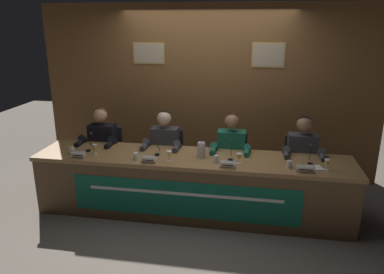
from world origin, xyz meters
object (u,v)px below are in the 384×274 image
panelist_center_left (164,149)px  juice_glass_far_right (327,163)px  water_cup_far_right (289,165)px  juice_glass_center_right (239,157)px  nameplate_far_left (78,155)px  panelist_far_right (302,157)px  water_pitcher_central (201,150)px  document_stack_far_right (312,168)px  chair_center_left (168,163)px  juice_glass_center_left (169,154)px  water_cup_center_right (216,159)px  water_cup_far_left (72,151)px  nameplate_center_left (148,160)px  microphone_far_left (89,145)px  nameplate_center_right (228,165)px  conference_table (190,178)px  chair_far_right (299,171)px  microphone_far_right (310,157)px  juice_glass_far_left (95,147)px  chair_far_left (108,159)px  water_cup_center_left (136,156)px  microphone_center_left (158,149)px  nameplate_far_right (306,169)px  panelist_center_right (231,153)px  microphone_center_right (231,154)px  chair_center_right (231,167)px

panelist_center_left → juice_glass_far_right: (2.00, -0.53, 0.14)m
water_cup_far_right → juice_glass_center_right: bearing=176.8°
nameplate_far_left → panelist_far_right: bearing=13.6°
water_pitcher_central → document_stack_far_right: 1.30m
chair_center_left → water_pitcher_central: 0.91m
juice_glass_center_left → water_cup_center_right: size_ratio=1.46×
water_cup_far_left → nameplate_center_left: (1.03, -0.14, 0.00)m
microphone_far_left → nameplate_center_right: size_ratio=1.23×
document_stack_far_right → conference_table: bearing=179.1°
water_cup_far_right → document_stack_far_right: (0.26, 0.03, -0.03)m
water_pitcher_central → water_cup_far_right: bearing=-8.9°
chair_far_right → microphone_far_right: bearing=-85.3°
microphone_far_right → juice_glass_far_left: bearing=-177.1°
nameplate_center_right → water_cup_far_right: bearing=10.7°
nameplate_far_left → chair_center_left: (0.90, 0.85, -0.37)m
conference_table → microphone_far_left: 1.38m
conference_table → chair_far_left: (-1.35, 0.68, -0.10)m
panelist_center_left → microphone_far_right: (1.84, -0.36, 0.13)m
juice_glass_far_left → water_pitcher_central: (1.32, 0.11, 0.01)m
water_cup_center_left → document_stack_far_right: 2.05m
water_cup_far_left → nameplate_center_right: water_cup_far_left is taller
nameplate_far_left → microphone_center_left: size_ratio=0.75×
juice_glass_far_left → juice_glass_center_left: 0.97m
juice_glass_center_right → nameplate_far_right: juice_glass_center_right is taller
nameplate_center_right → juice_glass_far_right: (1.08, 0.13, 0.05)m
chair_center_left → panelist_center_left: bearing=-90.0°
nameplate_far_left → document_stack_far_right: (2.75, 0.15, -0.03)m
water_cup_center_right → conference_table: bearing=174.8°
water_cup_center_left → nameplate_far_right: bearing=-1.9°
juice_glass_far_left → nameplate_center_left: (0.74, -0.18, -0.05)m
water_cup_far_right → nameplate_far_right: bearing=-33.4°
microphone_far_left → juice_glass_center_left: (1.10, -0.20, 0.01)m
nameplate_far_left → panelist_center_right: 1.92m
water_cup_far_left → water_cup_far_right: (2.64, -0.01, 0.00)m
microphone_far_left → juice_glass_center_left: 1.12m
panelist_center_left → microphone_center_right: bearing=-22.8°
panelist_far_right → water_cup_far_left: bearing=-169.4°
nameplate_center_right → panelist_center_left: bearing=143.8°
water_cup_center_left → panelist_center_right: 1.24m
nameplate_center_left → juice_glass_far_right: 2.02m
nameplate_center_left → water_cup_center_right: size_ratio=2.06×
panelist_center_right → nameplate_center_right: bearing=-88.9°
microphone_center_right → nameplate_far_right: (0.84, -0.26, -0.03)m
nameplate_center_right → document_stack_far_right: 0.96m
microphone_center_right → nameplate_far_right: size_ratio=1.09×
chair_center_right → nameplate_far_right: chair_center_right is taller
water_cup_center_right → document_stack_far_right: (1.09, 0.01, -0.03)m
water_cup_far_left → water_cup_center_right: (1.80, 0.02, 0.00)m
panelist_center_right → water_pitcher_central: (-0.33, -0.38, 0.15)m
chair_far_left → water_pitcher_central: (1.46, -0.57, 0.42)m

